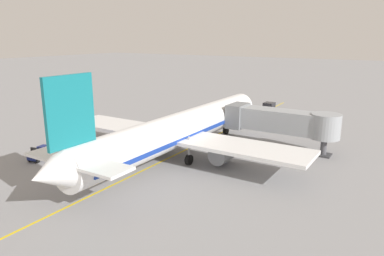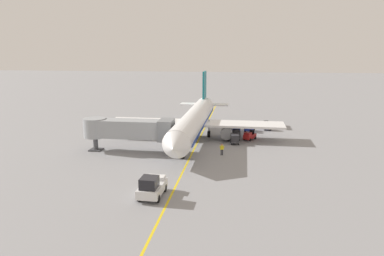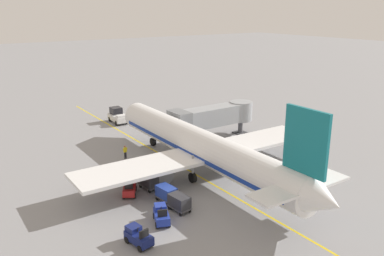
{
  "view_description": "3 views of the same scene",
  "coord_description": "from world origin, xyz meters",
  "px_view_note": "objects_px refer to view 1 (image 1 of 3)",
  "views": [
    {
      "loc": [
        22.48,
        -32.63,
        13.35
      ],
      "look_at": [
        1.74,
        0.77,
        3.27
      ],
      "focal_mm": 33.39,
      "sensor_mm": 36.0,
      "label": 1
    },
    {
      "loc": [
        -6.95,
        58.18,
        14.69
      ],
      "look_at": [
        0.45,
        5.21,
        3.1
      ],
      "focal_mm": 33.28,
      "sensor_mm": 36.0,
      "label": 2
    },
    {
      "loc": [
        -24.38,
        -35.32,
        18.28
      ],
      "look_at": [
        2.37,
        3.79,
        4.11
      ],
      "focal_mm": 37.68,
      "sensor_mm": 36.0,
      "label": 3
    }
  ],
  "objects_px": {
    "baggage_cart_third_in_train": "(110,148)",
    "ground_crew_wing_walker": "(185,126)",
    "jet_bridge": "(281,121)",
    "baggage_cart_tail_end": "(95,153)",
    "baggage_tug_lead": "(40,153)",
    "pushback_tractor": "(267,111)",
    "parked_airliner": "(180,130)",
    "baggage_cart_second_in_train": "(130,140)",
    "baggage_tug_trailing": "(74,154)",
    "baggage_tug_spare": "(117,140)",
    "baggage_cart_front": "(146,135)"
  },
  "relations": [
    {
      "from": "baggage_cart_third_in_train",
      "to": "ground_crew_wing_walker",
      "type": "distance_m",
      "value": 13.24
    },
    {
      "from": "jet_bridge",
      "to": "baggage_cart_tail_end",
      "type": "distance_m",
      "value": 22.09
    },
    {
      "from": "jet_bridge",
      "to": "baggage_tug_lead",
      "type": "distance_m",
      "value": 28.2
    },
    {
      "from": "pushback_tractor",
      "to": "baggage_tug_lead",
      "type": "relative_size",
      "value": 1.67
    },
    {
      "from": "parked_airliner",
      "to": "baggage_cart_second_in_train",
      "type": "distance_m",
      "value": 7.41
    },
    {
      "from": "baggage_tug_lead",
      "to": "baggage_cart_second_in_train",
      "type": "relative_size",
      "value": 0.9
    },
    {
      "from": "baggage_tug_trailing",
      "to": "baggage_cart_second_in_train",
      "type": "height_order",
      "value": "baggage_tug_trailing"
    },
    {
      "from": "ground_crew_wing_walker",
      "to": "parked_airliner",
      "type": "bearing_deg",
      "value": -60.33
    },
    {
      "from": "parked_airliner",
      "to": "baggage_tug_trailing",
      "type": "bearing_deg",
      "value": -142.74
    },
    {
      "from": "ground_crew_wing_walker",
      "to": "baggage_cart_third_in_train",
      "type": "bearing_deg",
      "value": -97.86
    },
    {
      "from": "parked_airliner",
      "to": "baggage_tug_trailing",
      "type": "height_order",
      "value": "parked_airliner"
    },
    {
      "from": "baggage_cart_third_in_train",
      "to": "baggage_cart_tail_end",
      "type": "distance_m",
      "value": 2.34
    },
    {
      "from": "baggage_cart_second_in_train",
      "to": "baggage_cart_third_in_train",
      "type": "height_order",
      "value": "same"
    },
    {
      "from": "baggage_cart_second_in_train",
      "to": "baggage_cart_third_in_train",
      "type": "xyz_separation_m",
      "value": [
        0.04,
        -3.49,
        0.0
      ]
    },
    {
      "from": "baggage_tug_trailing",
      "to": "baggage_cart_tail_end",
      "type": "xyz_separation_m",
      "value": [
        2.43,
        0.84,
        0.24
      ]
    },
    {
      "from": "pushback_tractor",
      "to": "baggage_tug_spare",
      "type": "relative_size",
      "value": 1.62
    },
    {
      "from": "parked_airliner",
      "to": "ground_crew_wing_walker",
      "type": "relative_size",
      "value": 22.03
    },
    {
      "from": "baggage_tug_lead",
      "to": "baggage_tug_trailing",
      "type": "distance_m",
      "value": 3.84
    },
    {
      "from": "baggage_tug_trailing",
      "to": "baggage_tug_spare",
      "type": "height_order",
      "value": "same"
    },
    {
      "from": "parked_airliner",
      "to": "pushback_tractor",
      "type": "xyz_separation_m",
      "value": [
        1.09,
        25.07,
        -2.09
      ]
    },
    {
      "from": "baggage_cart_second_in_train",
      "to": "ground_crew_wing_walker",
      "type": "height_order",
      "value": "ground_crew_wing_walker"
    },
    {
      "from": "jet_bridge",
      "to": "baggage_tug_trailing",
      "type": "distance_m",
      "value": 24.44
    },
    {
      "from": "jet_bridge",
      "to": "baggage_tug_trailing",
      "type": "xyz_separation_m",
      "value": [
        -18.07,
        -16.23,
        -2.74
      ]
    },
    {
      "from": "baggage_tug_spare",
      "to": "baggage_cart_second_in_train",
      "type": "relative_size",
      "value": 0.93
    },
    {
      "from": "baggage_tug_spare",
      "to": "pushback_tractor",
      "type": "bearing_deg",
      "value": 67.93
    },
    {
      "from": "pushback_tractor",
      "to": "baggage_cart_tail_end",
      "type": "distance_m",
      "value": 32.42
    },
    {
      "from": "baggage_cart_front",
      "to": "baggage_cart_second_in_train",
      "type": "height_order",
      "value": "same"
    },
    {
      "from": "baggage_tug_spare",
      "to": "parked_airliner",
      "type": "bearing_deg",
      "value": 3.39
    },
    {
      "from": "jet_bridge",
      "to": "pushback_tractor",
      "type": "distance_m",
      "value": 17.86
    },
    {
      "from": "baggage_cart_third_in_train",
      "to": "baggage_tug_lead",
      "type": "bearing_deg",
      "value": -137.97
    },
    {
      "from": "baggage_tug_trailing",
      "to": "baggage_cart_front",
      "type": "distance_m",
      "value": 9.82
    },
    {
      "from": "baggage_cart_second_in_train",
      "to": "ground_crew_wing_walker",
      "type": "distance_m",
      "value": 9.8
    },
    {
      "from": "baggage_tug_trailing",
      "to": "ground_crew_wing_walker",
      "type": "bearing_deg",
      "value": 75.45
    },
    {
      "from": "jet_bridge",
      "to": "ground_crew_wing_walker",
      "type": "relative_size",
      "value": 8.05
    },
    {
      "from": "parked_airliner",
      "to": "baggage_tug_spare",
      "type": "height_order",
      "value": "parked_airliner"
    },
    {
      "from": "parked_airliner",
      "to": "pushback_tractor",
      "type": "relative_size",
      "value": 8.33
    },
    {
      "from": "baggage_cart_second_in_train",
      "to": "baggage_tug_spare",
      "type": "bearing_deg",
      "value": -178.81
    },
    {
      "from": "baggage_cart_second_in_train",
      "to": "baggage_cart_third_in_train",
      "type": "relative_size",
      "value": 1.0
    },
    {
      "from": "parked_airliner",
      "to": "pushback_tractor",
      "type": "height_order",
      "value": "parked_airliner"
    },
    {
      "from": "parked_airliner",
      "to": "baggage_cart_front",
      "type": "bearing_deg",
      "value": 161.47
    },
    {
      "from": "pushback_tractor",
      "to": "baggage_cart_tail_end",
      "type": "height_order",
      "value": "pushback_tractor"
    },
    {
      "from": "parked_airliner",
      "to": "baggage_cart_tail_end",
      "type": "relative_size",
      "value": 12.57
    },
    {
      "from": "baggage_cart_front",
      "to": "pushback_tractor",
      "type": "bearing_deg",
      "value": 70.7
    },
    {
      "from": "baggage_cart_tail_end",
      "to": "pushback_tractor",
      "type": "bearing_deg",
      "value": 75.56
    },
    {
      "from": "pushback_tractor",
      "to": "baggage_tug_spare",
      "type": "distance_m",
      "value": 27.64
    },
    {
      "from": "parked_airliner",
      "to": "baggage_cart_tail_end",
      "type": "height_order",
      "value": "parked_airliner"
    },
    {
      "from": "parked_airliner",
      "to": "baggage_tug_lead",
      "type": "distance_m",
      "value": 15.86
    },
    {
      "from": "baggage_tug_lead",
      "to": "baggage_cart_third_in_train",
      "type": "xyz_separation_m",
      "value": [
        5.71,
        5.15,
        0.24
      ]
    },
    {
      "from": "baggage_cart_tail_end",
      "to": "baggage_cart_third_in_train",
      "type": "bearing_deg",
      "value": 90.16
    },
    {
      "from": "baggage_tug_spare",
      "to": "baggage_tug_lead",
      "type": "bearing_deg",
      "value": -111.71
    }
  ]
}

